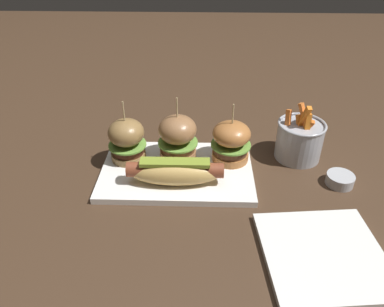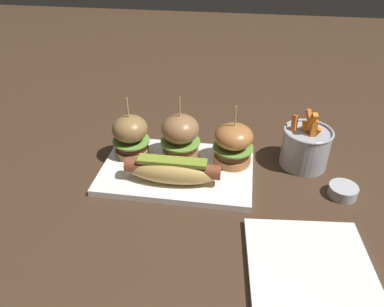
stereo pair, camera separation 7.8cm
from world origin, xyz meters
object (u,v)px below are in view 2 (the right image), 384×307
Objects in this scene: slider_center at (180,137)px; sauce_ramekin at (343,191)px; hot_dog at (174,170)px; fries_bucket at (306,147)px; slider_right at (233,144)px; side_plate at (310,267)px; platter_main at (177,170)px; slider_left at (131,136)px.

sauce_ramekin is (0.35, -0.07, -0.05)m from slider_center.
fries_bucket is at bearing 24.42° from hot_dog.
slider_right is (0.12, 0.09, 0.02)m from hot_dog.
side_plate is at bearing -93.20° from fries_bucket.
fries_bucket is at bearing 86.80° from side_plate.
sauce_ramekin is (0.34, 0.02, -0.03)m from hot_dog.
slider_right is 0.69× the size of side_plate.
hot_dog is at bearing -142.21° from slider_right.
platter_main is 2.39× the size of slider_right.
sauce_ramekin is at bearing -55.64° from fries_bucket.
platter_main is at bearing -18.27° from slider_left.
platter_main is 0.35m from side_plate.
fries_bucket is at bearing 6.47° from slider_center.
sauce_ramekin reaches higher than platter_main.
slider_center is at bearing -173.53° from fries_bucket.
slider_right is at bearing 0.72° from slider_left.
slider_right reaches higher than sauce_ramekin.
side_plate is at bearing -34.50° from hot_dog.
slider_center is 0.28m from fries_bucket.
slider_left is 0.71× the size of side_plate.
hot_dog reaches higher than side_plate.
slider_right is (0.23, 0.00, -0.00)m from slider_left.
sauce_ramekin is 0.22m from side_plate.
fries_bucket is 0.31m from side_plate.
platter_main is 0.13m from slider_left.
slider_right is 0.24m from sauce_ramekin.
fries_bucket is (0.39, 0.04, -0.02)m from slider_left.
fries_bucket is (0.16, 0.04, -0.01)m from slider_right.
slider_right is at bearing 18.74° from platter_main.
slider_right is (0.12, -0.00, -0.01)m from slider_center.
slider_center is at bearing 134.10° from side_plate.
slider_right reaches higher than side_plate.
fries_bucket is at bearing 15.19° from platter_main.
sauce_ramekin is at bearing -11.38° from slider_center.
hot_dog is at bearing -176.18° from sauce_ramekin.
hot_dog is 1.43× the size of slider_right.
fries_bucket reaches higher than sauce_ramekin.
sauce_ramekin is (0.07, -0.10, -0.03)m from fries_bucket.
slider_center is 1.08× the size of slider_right.
slider_center reaches higher than platter_main.
hot_dog is (0.00, -0.05, 0.04)m from platter_main.
side_plate is (0.26, -0.23, -0.00)m from platter_main.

